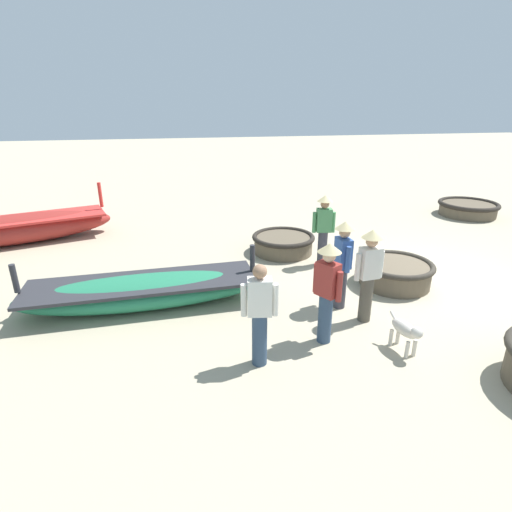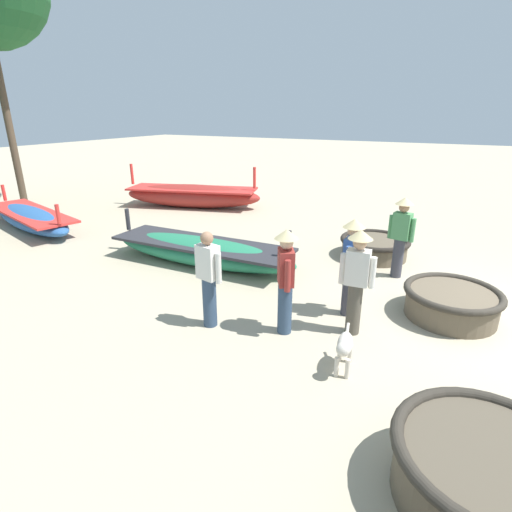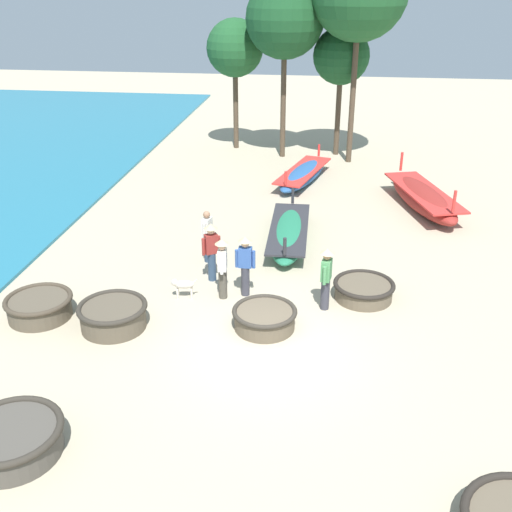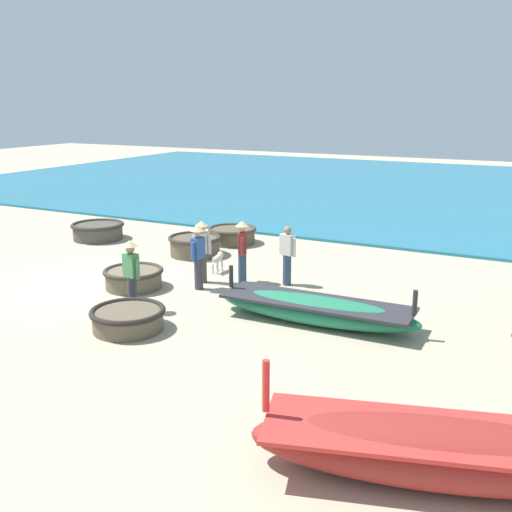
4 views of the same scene
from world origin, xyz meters
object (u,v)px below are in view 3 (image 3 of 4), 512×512
at_px(coracle_weathered, 364,289).
at_px(tree_leftmost, 285,19).
at_px(coracle_upturned, 12,439).
at_px(long_boat_white_hull, 289,233).
at_px(long_boat_blue_hull, 423,198).
at_px(tree_left_mid, 341,57).
at_px(coracle_far_right, 39,306).
at_px(fisherman_hauling, 211,248).
at_px(coracle_center, 113,315).
at_px(coracle_beside_post, 265,318).
at_px(fisherman_with_hat, 207,235).
at_px(fisherman_standing_left, 245,262).
at_px(dog, 183,285).
at_px(fisherman_standing_right, 326,275).
at_px(tree_center, 235,49).
at_px(fisherman_crouching, 222,265).
at_px(long_boat_ochre_hull, 303,174).

distance_m(coracle_weathered, tree_leftmost, 14.63).
height_order(coracle_upturned, long_boat_white_hull, long_boat_white_hull).
bearing_deg(long_boat_blue_hull, tree_left_mid, 114.49).
bearing_deg(tree_leftmost, coracle_far_right, -107.12).
bearing_deg(fisherman_hauling, long_boat_blue_hull, 44.81).
bearing_deg(coracle_center, coracle_far_right, 173.25).
xyz_separation_m(coracle_beside_post, coracle_weathered, (2.38, 1.75, -0.02)).
distance_m(fisherman_with_hat, fisherman_standing_left, 2.32).
xyz_separation_m(long_boat_blue_hull, dog, (-6.96, -7.45, -0.05)).
distance_m(coracle_weathered, fisherman_standing_right, 1.38).
xyz_separation_m(long_boat_white_hull, tree_center, (-3.42, 10.95, 4.27)).
xyz_separation_m(long_boat_white_hull, dog, (-2.44, -3.95, 0.07)).
distance_m(fisherman_crouching, tree_leftmost, 14.40).
bearing_deg(coracle_weathered, coracle_far_right, -166.10).
bearing_deg(coracle_weathered, fisherman_standing_left, -176.28).
relative_size(coracle_upturned, fisherman_with_hat, 1.16).
bearing_deg(tree_center, fisherman_with_hat, -84.65).
bearing_deg(long_boat_blue_hull, dog, -133.05).
height_order(long_boat_blue_hull, tree_center, tree_center).
bearing_deg(dog, coracle_weathered, 7.04).
relative_size(fisherman_standing_right, dog, 2.45).
bearing_deg(fisherman_with_hat, coracle_weathered, -20.46).
distance_m(long_boat_blue_hull, fisherman_standing_right, 8.24).
relative_size(coracle_far_right, coracle_beside_post, 1.06).
bearing_deg(fisherman_standing_left, tree_leftmost, 90.92).
xyz_separation_m(coracle_beside_post, fisherman_crouching, (-1.24, 1.32, 0.68)).
relative_size(fisherman_hauling, tree_leftmost, 0.22).
distance_m(coracle_far_right, fisherman_standing_left, 5.20).
height_order(fisherman_with_hat, fisherman_standing_left, fisherman_standing_left).
height_order(fisherman_with_hat, tree_center, tree_center).
bearing_deg(coracle_beside_post, tree_leftmost, 93.47).
bearing_deg(long_boat_white_hull, fisherman_standing_right, -73.10).
bearing_deg(tree_left_mid, coracle_weathered, -86.55).
bearing_deg(long_boat_blue_hull, coracle_beside_post, -118.52).
bearing_deg(tree_leftmost, fisherman_hauling, -93.71).
distance_m(fisherman_standing_right, tree_left_mid, 14.81).
height_order(coracle_upturned, coracle_center, coracle_center).
height_order(coracle_far_right, coracle_center, coracle_center).
distance_m(coracle_weathered, long_boat_ochre_hull, 9.70).
bearing_deg(fisherman_standing_left, coracle_upturned, -117.29).
relative_size(coracle_beside_post, fisherman_hauling, 0.93).
bearing_deg(fisherman_hauling, coracle_center, -124.49).
bearing_deg(tree_left_mid, fisherman_standing_right, -90.63).
height_order(fisherman_crouching, tree_left_mid, tree_left_mid).
bearing_deg(coracle_upturned, fisherman_hauling, 72.53).
relative_size(coracle_weathered, long_boat_blue_hull, 0.32).
relative_size(coracle_upturned, fisherman_crouching, 1.09).
bearing_deg(coracle_far_right, tree_left_mid, 65.72).
xyz_separation_m(tree_left_mid, tree_leftmost, (-2.45, -0.67, 1.56)).
height_order(fisherman_hauling, tree_center, tree_center).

